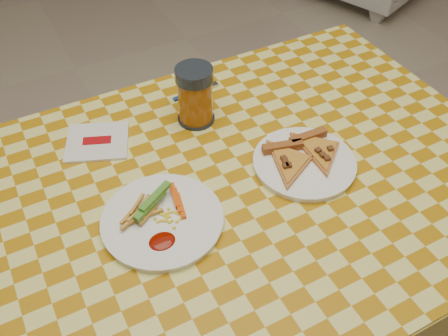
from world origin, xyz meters
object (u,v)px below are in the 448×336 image
at_px(table, 230,207).
at_px(drink_glass, 195,96).
at_px(plate_left, 162,221).
at_px(plate_right, 304,163).

bearing_deg(table, drink_glass, 82.61).
xyz_separation_m(table, plate_left, (-0.17, -0.03, 0.08)).
height_order(plate_left, drink_glass, drink_glass).
height_order(table, drink_glass, drink_glass).
height_order(plate_right, drink_glass, drink_glass).
height_order(table, plate_left, plate_left).
xyz_separation_m(plate_left, drink_glass, (0.20, 0.26, 0.07)).
relative_size(plate_left, plate_right, 1.07).
relative_size(plate_left, drink_glass, 1.64).
bearing_deg(table, plate_left, -170.30).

